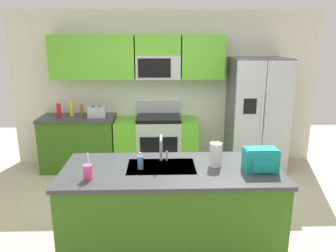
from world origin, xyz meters
TOP-DOWN VIEW (x-y plane):
  - ground_plane at (0.00, 0.00)m, footprint 9.00×9.00m
  - kitchen_wall_unit at (-0.14, 2.08)m, footprint 5.20×0.43m
  - back_counter at (-1.46, 1.80)m, footprint 1.22×0.63m
  - range_oven at (-0.16, 1.80)m, footprint 1.36×0.61m
  - refrigerator at (1.50, 1.73)m, footprint 0.90×0.76m
  - island_counter at (0.00, -0.47)m, footprint 2.17×0.94m
  - toaster at (-1.12, 1.75)m, footprint 0.28×0.16m
  - pepper_mill at (-1.38, 1.80)m, footprint 0.05×0.05m
  - bottle_red at (-1.75, 1.82)m, footprint 0.07×0.07m
  - bottle_yellow at (-1.55, 1.84)m, footprint 0.06×0.06m
  - sink_faucet at (-0.09, -0.27)m, footprint 0.08×0.22m
  - drink_cup_pink at (-0.77, -0.71)m, footprint 0.08×0.08m
  - soap_dispenser at (-0.31, -0.47)m, footprint 0.06×0.06m
  - paper_towel_roll at (0.45, -0.42)m, footprint 0.12×0.12m
  - backpack at (0.86, -0.55)m, footprint 0.32×0.22m

SIDE VIEW (x-z plane):
  - ground_plane at x=0.00m, z-range 0.00..0.00m
  - range_oven at x=-0.16m, z-range -0.11..0.99m
  - back_counter at x=-1.46m, z-range 0.00..0.90m
  - island_counter at x=0.00m, z-range 0.00..0.90m
  - refrigerator at x=1.50m, z-range 0.00..1.85m
  - soap_dispenser at x=-0.31m, z-range 0.88..1.05m
  - drink_cup_pink at x=-0.77m, z-range 0.84..1.10m
  - toaster at x=-1.12m, z-range 0.90..1.08m
  - pepper_mill at x=-1.38m, z-range 0.90..1.10m
  - bottle_red at x=-1.75m, z-range 0.90..1.12m
  - backpack at x=0.86m, z-range 0.90..1.13m
  - paper_towel_roll at x=0.45m, z-range 0.90..1.14m
  - bottle_yellow at x=-1.55m, z-range 0.90..1.16m
  - sink_faucet at x=-0.09m, z-range 0.93..1.21m
  - kitchen_wall_unit at x=-0.14m, z-range 0.17..2.77m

